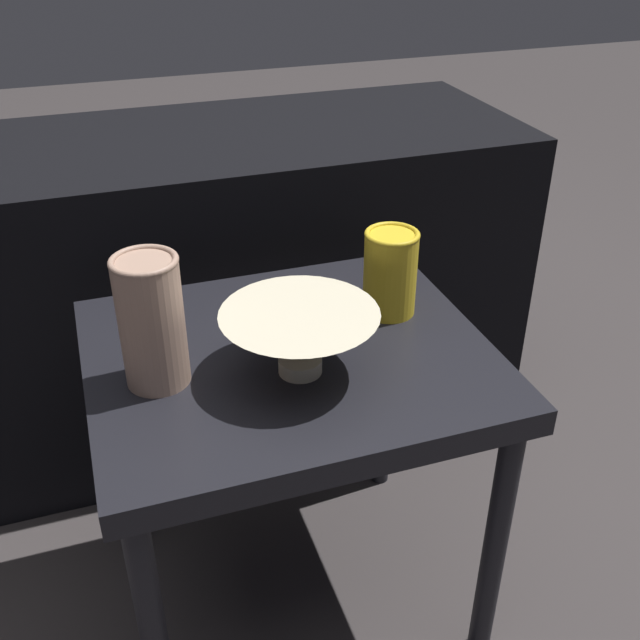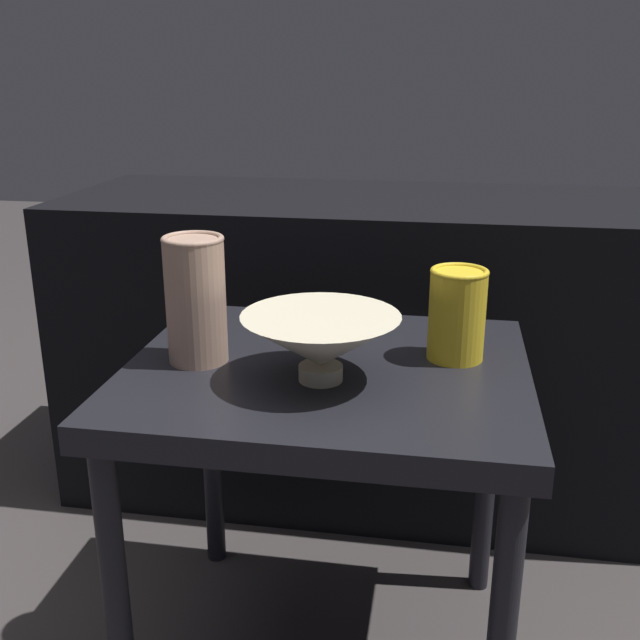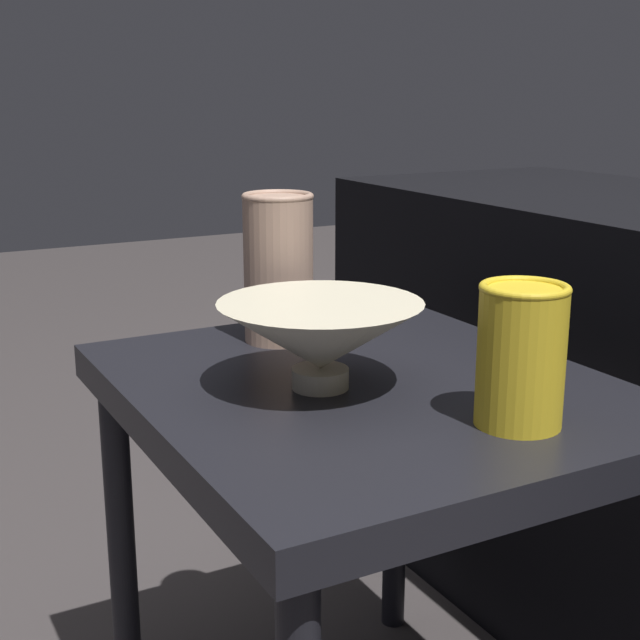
{
  "view_description": "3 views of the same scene",
  "coord_description": "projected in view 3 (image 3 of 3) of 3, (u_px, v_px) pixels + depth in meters",
  "views": [
    {
      "loc": [
        -0.25,
        -0.88,
        1.12
      ],
      "look_at": [
        0.03,
        -0.04,
        0.59
      ],
      "focal_mm": 42.0,
      "sensor_mm": 36.0,
      "label": 1
    },
    {
      "loc": [
        0.16,
        -1.0,
        0.93
      ],
      "look_at": [
        -0.01,
        -0.03,
        0.6
      ],
      "focal_mm": 42.0,
      "sensor_mm": 36.0,
      "label": 2
    },
    {
      "loc": [
        0.8,
        -0.49,
        0.83
      ],
      "look_at": [
        -0.0,
        -0.06,
        0.59
      ],
      "focal_mm": 50.0,
      "sensor_mm": 36.0,
      "label": 3
    }
  ],
  "objects": [
    {
      "name": "table",
      "position": [
        364.0,
        435.0,
        1.0
      ],
      "size": [
        0.58,
        0.5,
        0.52
      ],
      "color": "black",
      "rests_on": "ground_plane"
    },
    {
      "name": "bowl",
      "position": [
        319.0,
        336.0,
        0.94
      ],
      "size": [
        0.22,
        0.22,
        0.09
      ],
      "color": "beige",
      "rests_on": "table"
    },
    {
      "name": "vase_textured_left",
      "position": [
        278.0,
        266.0,
        1.11
      ],
      "size": [
        0.09,
        0.09,
        0.19
      ],
      "color": "tan",
      "rests_on": "table"
    },
    {
      "name": "vase_colorful_right",
      "position": [
        521.0,
        353.0,
        0.83
      ],
      "size": [
        0.08,
        0.08,
        0.14
      ],
      "color": "gold",
      "rests_on": "table"
    }
  ]
}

